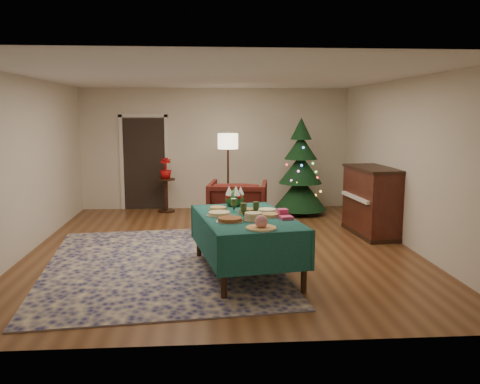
{
  "coord_description": "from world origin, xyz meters",
  "views": [
    {
      "loc": [
        -0.3,
        -7.98,
        2.13
      ],
      "look_at": [
        0.25,
        -0.6,
        0.99
      ],
      "focal_mm": 38.0,
      "sensor_mm": 36.0,
      "label": 1
    }
  ],
  "objects": [
    {
      "name": "platter_3",
      "position": [
        0.58,
        -1.43,
        0.8
      ],
      "size": [
        0.28,
        0.28,
        0.04
      ],
      "color": "silver",
      "rests_on": "buffet_table"
    },
    {
      "name": "piano",
      "position": [
        2.69,
        0.67,
        0.59
      ],
      "size": [
        0.76,
        1.45,
        1.21
      ],
      "color": "black",
      "rests_on": "ground"
    },
    {
      "name": "doorway",
      "position": [
        -1.6,
        3.48,
        1.1
      ],
      "size": [
        1.08,
        0.04,
        2.16
      ],
      "color": "black",
      "rests_on": "ground"
    },
    {
      "name": "platter_1",
      "position": [
        0.04,
        -1.71,
        0.81
      ],
      "size": [
        0.36,
        0.36,
        0.05
      ],
      "color": "silver",
      "rests_on": "buffet_table"
    },
    {
      "name": "goblet_0",
      "position": [
        0.13,
        -1.02,
        0.88
      ],
      "size": [
        0.08,
        0.08,
        0.18
      ],
      "color": "#2D471E",
      "rests_on": "buffet_table"
    },
    {
      "name": "potted_plant",
      "position": [
        -1.1,
        3.09,
        0.86
      ],
      "size": [
        0.25,
        0.46,
        0.25
      ],
      "primitive_type": "imported",
      "color": "#B40C0D",
      "rests_on": "side_table"
    },
    {
      "name": "rug",
      "position": [
        -0.9,
        -0.88,
        0.01
      ],
      "size": [
        3.62,
        4.51,
        0.02
      ],
      "primitive_type": "cube",
      "rotation": [
        0.0,
        0.0,
        0.11
      ],
      "color": "#14164C",
      "rests_on": "ground"
    },
    {
      "name": "christmas_tree",
      "position": [
        1.78,
        2.65,
        0.93
      ],
      "size": [
        1.42,
        1.42,
        2.06
      ],
      "color": "black",
      "rests_on": "ground"
    },
    {
      "name": "room_shell",
      "position": [
        0.0,
        0.0,
        1.35
      ],
      "size": [
        7.0,
        7.0,
        7.0
      ],
      "color": "#593319",
      "rests_on": "ground"
    },
    {
      "name": "platter_0",
      "position": [
        0.39,
        -2.14,
        0.85
      ],
      "size": [
        0.38,
        0.38,
        0.17
      ],
      "color": "silver",
      "rests_on": "buffet_table"
    },
    {
      "name": "napkin_stack",
      "position": [
        0.78,
        -1.6,
        0.8
      ],
      "size": [
        0.18,
        0.18,
        0.04
      ],
      "primitive_type": "cube",
      "rotation": [
        0.0,
        0.0,
        0.17
      ],
      "color": "#DB3C6B",
      "rests_on": "buffet_table"
    },
    {
      "name": "platter_2",
      "position": [
        0.34,
        -1.67,
        0.83
      ],
      "size": [
        0.26,
        0.26,
        0.11
      ],
      "color": "silver",
      "rests_on": "buffet_table"
    },
    {
      "name": "side_table",
      "position": [
        -1.1,
        3.09,
        0.36
      ],
      "size": [
        0.41,
        0.41,
        0.74
      ],
      "color": "black",
      "rests_on": "ground"
    },
    {
      "name": "goblet_2",
      "position": [
        0.24,
        -1.39,
        0.88
      ],
      "size": [
        0.08,
        0.08,
        0.18
      ],
      "color": "#2D471E",
      "rests_on": "buffet_table"
    },
    {
      "name": "centerpiece",
      "position": [
        0.17,
        -0.59,
        0.92
      ],
      "size": [
        0.28,
        0.28,
        0.32
      ],
      "color": "#1E4C1E",
      "rests_on": "buffet_table"
    },
    {
      "name": "buffet_table",
      "position": [
        0.27,
        -1.37,
        0.63
      ],
      "size": [
        1.49,
        2.18,
        0.78
      ],
      "color": "black",
      "rests_on": "ground"
    },
    {
      "name": "platter_4",
      "position": [
        -0.08,
        -1.31,
        0.81
      ],
      "size": [
        0.34,
        0.34,
        0.05
      ],
      "color": "silver",
      "rests_on": "buffet_table"
    },
    {
      "name": "platter_5",
      "position": [
        0.3,
        -1.22,
        0.82
      ],
      "size": [
        0.26,
        0.26,
        0.08
      ],
      "color": "silver",
      "rests_on": "buffet_table"
    },
    {
      "name": "gift_box",
      "position": [
        0.75,
        -1.43,
        0.83
      ],
      "size": [
        0.14,
        0.14,
        0.1
      ],
      "primitive_type": "cube",
      "rotation": [
        0.0,
        0.0,
        0.17
      ],
      "color": "#CE3970",
      "rests_on": "buffet_table"
    },
    {
      "name": "platter_6",
      "position": [
        0.59,
        -1.09,
        0.8
      ],
      "size": [
        0.28,
        0.28,
        0.04
      ],
      "color": "silver",
      "rests_on": "buffet_table"
    },
    {
      "name": "armchair",
      "position": [
        0.33,
        1.02,
        0.52
      ],
      "size": [
        1.15,
        1.09,
        1.04
      ],
      "primitive_type": "imported",
      "rotation": [
        0.0,
        0.0,
        2.99
      ],
      "color": "#48150F",
      "rests_on": "ground"
    },
    {
      "name": "platter_7",
      "position": [
        -0.09,
        -0.89,
        0.8
      ],
      "size": [
        0.27,
        0.27,
        0.04
      ],
      "color": "silver",
      "rests_on": "buffet_table"
    },
    {
      "name": "goblet_1",
      "position": [
        0.41,
        -1.3,
        0.88
      ],
      "size": [
        0.08,
        0.08,
        0.18
      ],
      "color": "#2D471E",
      "rests_on": "buffet_table"
    },
    {
      "name": "floor_lamp",
      "position": [
        0.23,
        2.52,
        1.47
      ],
      "size": [
        0.42,
        0.42,
        1.73
      ],
      "color": "#A57F3F",
      "rests_on": "ground"
    }
  ]
}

